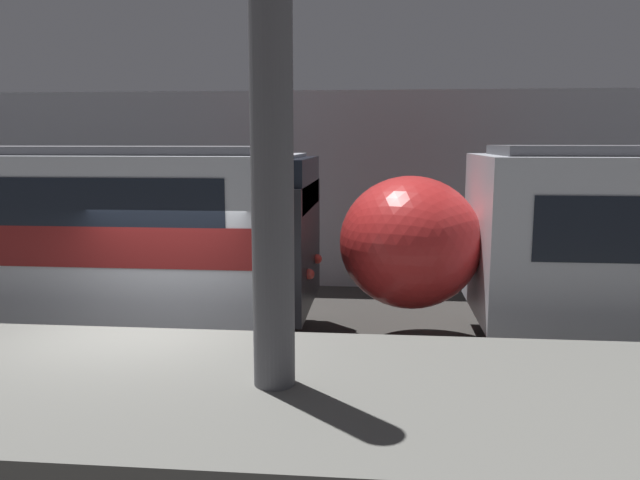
{
  "coord_description": "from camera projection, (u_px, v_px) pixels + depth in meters",
  "views": [
    {
      "loc": [
        3.23,
        -7.95,
        3.55
      ],
      "look_at": [
        2.37,
        1.08,
        2.1
      ],
      "focal_mm": 35.0,
      "sensor_mm": 36.0,
      "label": 1
    }
  ],
  "objects": [
    {
      "name": "ground_plane",
      "position": [
        143.0,
        398.0,
        8.67
      ],
      "size": [
        120.0,
        120.0,
        0.0
      ],
      "primitive_type": "plane",
      "color": "#33302D"
    },
    {
      "name": "station_rear_barrier",
      "position": [
        247.0,
        190.0,
        15.25
      ],
      "size": [
        50.0,
        0.15,
        4.72
      ],
      "color": "#939399",
      "rests_on": "ground"
    },
    {
      "name": "support_pillar_near",
      "position": [
        272.0,
        190.0,
        6.23
      ],
      "size": [
        0.43,
        0.43,
        4.07
      ],
      "color": "#56565B",
      "rests_on": "platform"
    },
    {
      "name": "platform",
      "position": [
        80.0,
        420.0,
        6.84
      ],
      "size": [
        40.0,
        3.57,
        1.02
      ],
      "color": "slate",
      "rests_on": "ground"
    }
  ]
}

